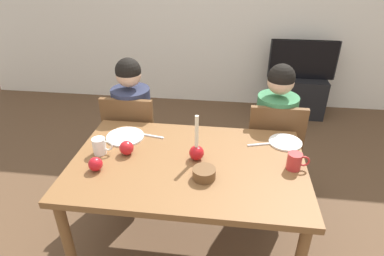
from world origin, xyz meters
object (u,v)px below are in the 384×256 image
(apple_by_left_plate, at_px, (127,148))
(person_left_child, at_px, (134,130))
(chair_left, at_px, (134,138))
(mug_left, at_px, (100,146))
(bowl_walnuts, at_px, (204,173))
(plate_right, at_px, (285,142))
(mug_right, at_px, (295,161))
(tv_stand, at_px, (297,96))
(tv, at_px, (303,60))
(person_right_child, at_px, (273,139))
(dining_table, at_px, (188,173))
(candle_centerpiece, at_px, (197,150))
(chair_right, at_px, (272,147))
(plate_left, at_px, (125,137))
(apple_near_candle, at_px, (95,164))

(apple_by_left_plate, bearing_deg, person_left_child, 103.73)
(chair_left, relative_size, mug_left, 7.03)
(person_left_child, bearing_deg, bowl_walnuts, -50.54)
(plate_right, xyz_separation_m, apple_by_left_plate, (-0.99, -0.26, 0.04))
(mug_right, bearing_deg, chair_left, 152.60)
(tv_stand, distance_m, mug_right, 2.40)
(tv, relative_size, apple_by_left_plate, 8.89)
(person_right_child, height_order, tv, person_right_child)
(dining_table, distance_m, apple_by_left_plate, 0.41)
(candle_centerpiece, bearing_deg, chair_left, 135.41)
(dining_table, distance_m, chair_right, 0.85)
(chair_right, xyz_separation_m, mug_left, (-1.13, -0.59, 0.29))
(tv, height_order, plate_left, tv)
(plate_right, bearing_deg, mug_right, -87.22)
(mug_left, bearing_deg, chair_right, 27.37)
(plate_left, bearing_deg, apple_by_left_plate, -69.23)
(dining_table, height_order, person_left_child, person_left_child)
(chair_left, xyz_separation_m, mug_right, (1.15, -0.60, 0.29))
(chair_right, height_order, person_right_child, person_right_child)
(tv_stand, height_order, plate_left, plate_left)
(person_left_child, relative_size, apple_near_candle, 14.30)
(person_right_child, height_order, bowl_walnuts, person_right_child)
(chair_right, relative_size, apple_near_candle, 10.98)
(person_right_child, bearing_deg, dining_table, -132.13)
(apple_near_candle, bearing_deg, plate_right, 21.42)
(chair_right, xyz_separation_m, person_right_child, (-0.00, 0.03, 0.06))
(tv, bearing_deg, person_left_child, -133.86)
(chair_right, relative_size, mug_right, 6.95)
(tv, xyz_separation_m, apple_by_left_plate, (-1.45, -2.27, 0.08))
(tv_stand, bearing_deg, apple_by_left_plate, -122.57)
(chair_right, bearing_deg, apple_near_candle, -145.23)
(bowl_walnuts, bearing_deg, plate_left, 146.94)
(tv, distance_m, plate_right, 2.06)
(plate_left, height_order, apple_by_left_plate, apple_by_left_plate)
(chair_right, bearing_deg, mug_right, -86.02)
(plate_right, bearing_deg, apple_by_left_plate, -165.56)
(chair_right, distance_m, plate_right, 0.40)
(tv_stand, xyz_separation_m, tv, (0.00, 0.00, 0.47))
(bowl_walnuts, bearing_deg, dining_table, 127.65)
(person_right_child, relative_size, tv, 1.48)
(plate_left, bearing_deg, mug_left, -114.18)
(chair_right, bearing_deg, tv_stand, 74.07)
(mug_right, xyz_separation_m, apple_by_left_plate, (-1.01, 0.02, -0.01))
(candle_centerpiece, xyz_separation_m, bowl_walnuts, (0.06, -0.18, -0.03))
(plate_left, bearing_deg, chair_right, 20.12)
(chair_left, relative_size, apple_near_candle, 10.98)
(chair_right, relative_size, tv, 1.14)
(apple_near_candle, bearing_deg, bowl_walnuts, 0.51)
(tv_stand, bearing_deg, bowl_walnuts, -111.25)
(person_left_child, xyz_separation_m, mug_right, (1.15, -0.63, 0.23))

